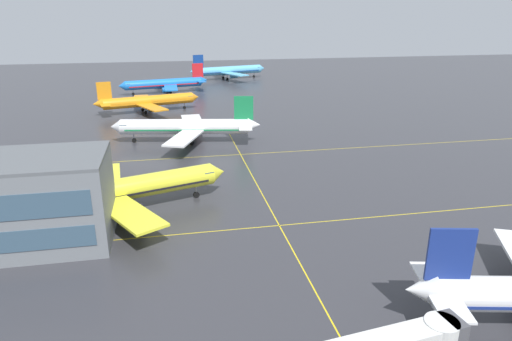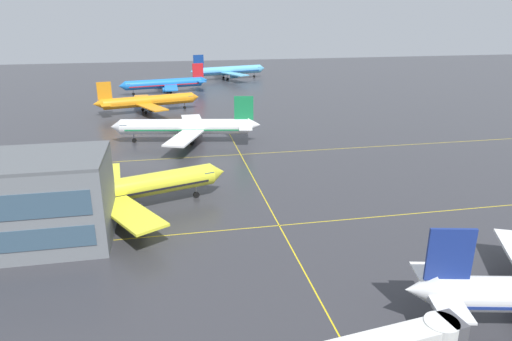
# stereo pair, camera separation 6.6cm
# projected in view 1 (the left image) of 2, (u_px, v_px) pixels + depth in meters

# --- Properties ---
(airliner_second_row) EXTENTS (39.24, 33.53, 12.47)m
(airliner_second_row) POSITION_uv_depth(u_px,v_px,m) (119.00, 190.00, 79.29)
(airliner_second_row) COLOR yellow
(airliner_second_row) RESTS_ON ground
(airliner_third_row) EXTENTS (40.16, 34.20, 12.52)m
(airliner_third_row) POSITION_uv_depth(u_px,v_px,m) (187.00, 127.00, 122.06)
(airliner_third_row) COLOR white
(airliner_third_row) RESTS_ON ground
(airliner_far_left_stand) EXTENTS (36.42, 31.00, 11.45)m
(airliner_far_left_stand) POSITION_uv_depth(u_px,v_px,m) (147.00, 101.00, 158.07)
(airliner_far_left_stand) COLOR orange
(airliner_far_left_stand) RESTS_ON ground
(airliner_far_right_stand) EXTENTS (38.11, 32.35, 11.91)m
(airliner_far_right_stand) POSITION_uv_depth(u_px,v_px,m) (165.00, 84.00, 194.56)
(airliner_far_right_stand) COLOR blue
(airliner_far_right_stand) RESTS_ON ground
(airliner_distant_taxiway) EXTENTS (40.94, 34.89, 12.91)m
(airliner_distant_taxiway) POSITION_uv_depth(u_px,v_px,m) (228.00, 71.00, 233.15)
(airliner_distant_taxiway) COLOR #5BB7E5
(airliner_distant_taxiway) RESTS_ON ground
(taxiway_markings) EXTENTS (165.59, 132.54, 0.01)m
(taxiway_markings) POSITION_uv_depth(u_px,v_px,m) (279.00, 225.00, 75.94)
(taxiway_markings) COLOR yellow
(taxiway_markings) RESTS_ON ground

